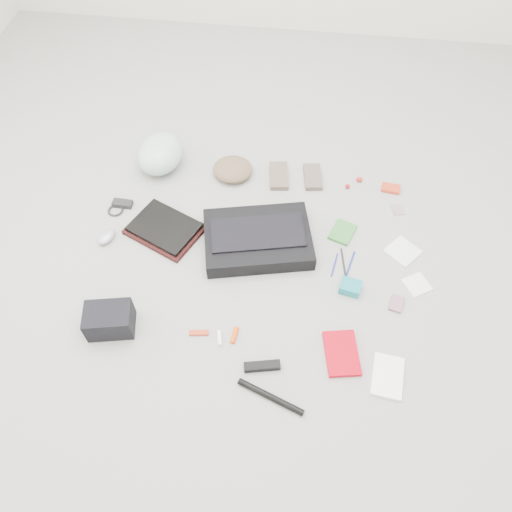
# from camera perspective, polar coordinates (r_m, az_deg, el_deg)

# --- Properties ---
(ground_plane) EXTENTS (4.00, 4.00, 0.00)m
(ground_plane) POSITION_cam_1_polar(r_m,az_deg,el_deg) (2.32, -0.00, -0.72)
(ground_plane) COLOR gray
(messenger_bag) EXTENTS (0.56, 0.46, 0.08)m
(messenger_bag) POSITION_cam_1_polar(r_m,az_deg,el_deg) (2.35, 0.20, 1.94)
(messenger_bag) COLOR black
(messenger_bag) RESTS_ON ground_plane
(bag_flap) EXTENTS (0.47, 0.29, 0.01)m
(bag_flap) POSITION_cam_1_polar(r_m,az_deg,el_deg) (2.31, 0.20, 2.66)
(bag_flap) COLOR black
(bag_flap) RESTS_ON messenger_bag
(laptop_sleeve) EXTENTS (0.41, 0.37, 0.02)m
(laptop_sleeve) POSITION_cam_1_polar(r_m,az_deg,el_deg) (2.46, -10.35, 2.97)
(laptop_sleeve) COLOR black
(laptop_sleeve) RESTS_ON ground_plane
(laptop) EXTENTS (0.37, 0.33, 0.02)m
(laptop) POSITION_cam_1_polar(r_m,az_deg,el_deg) (2.45, -10.43, 3.29)
(laptop) COLOR black
(laptop) RESTS_ON laptop_sleeve
(bike_helmet) EXTENTS (0.27, 0.32, 0.17)m
(bike_helmet) POSITION_cam_1_polar(r_m,az_deg,el_deg) (2.72, -10.89, 11.41)
(bike_helmet) COLOR silver
(bike_helmet) RESTS_ON ground_plane
(beanie) EXTENTS (0.22, 0.21, 0.07)m
(beanie) POSITION_cam_1_polar(r_m,az_deg,el_deg) (2.67, -2.68, 9.87)
(beanie) COLOR brown
(beanie) RESTS_ON ground_plane
(mitten_left) EXTENTS (0.12, 0.20, 0.03)m
(mitten_left) POSITION_cam_1_polar(r_m,az_deg,el_deg) (2.67, 2.63, 9.14)
(mitten_left) COLOR brown
(mitten_left) RESTS_ON ground_plane
(mitten_right) EXTENTS (0.11, 0.19, 0.03)m
(mitten_right) POSITION_cam_1_polar(r_m,az_deg,el_deg) (2.67, 6.49, 8.97)
(mitten_right) COLOR brown
(mitten_right) RESTS_ON ground_plane
(power_brick) EXTENTS (0.10, 0.05, 0.03)m
(power_brick) POSITION_cam_1_polar(r_m,az_deg,el_deg) (2.62, -15.01, 5.81)
(power_brick) COLOR black
(power_brick) RESTS_ON ground_plane
(cable_coil) EXTENTS (0.10, 0.10, 0.01)m
(cable_coil) POSITION_cam_1_polar(r_m,az_deg,el_deg) (2.61, -15.77, 5.04)
(cable_coil) COLOR black
(cable_coil) RESTS_ON ground_plane
(mouse) EXTENTS (0.10, 0.12, 0.04)m
(mouse) POSITION_cam_1_polar(r_m,az_deg,el_deg) (2.49, -16.71, 2.14)
(mouse) COLOR #9B9BAB
(mouse) RESTS_ON ground_plane
(camera_bag) EXTENTS (0.22, 0.17, 0.13)m
(camera_bag) POSITION_cam_1_polar(r_m,az_deg,el_deg) (2.18, -16.40, -7.03)
(camera_bag) COLOR black
(camera_bag) RESTS_ON ground_plane
(multitool) EXTENTS (0.08, 0.03, 0.01)m
(multitool) POSITION_cam_1_polar(r_m,az_deg,el_deg) (2.14, -6.56, -8.72)
(multitool) COLOR #AB2D14
(multitool) RESTS_ON ground_plane
(toiletry_tube_white) EXTENTS (0.03, 0.07, 0.02)m
(toiletry_tube_white) POSITION_cam_1_polar(r_m,az_deg,el_deg) (2.12, -4.19, -9.33)
(toiletry_tube_white) COLOR white
(toiletry_tube_white) RESTS_ON ground_plane
(toiletry_tube_orange) EXTENTS (0.03, 0.08, 0.02)m
(toiletry_tube_orange) POSITION_cam_1_polar(r_m,az_deg,el_deg) (2.12, -2.48, -9.02)
(toiletry_tube_orange) COLOR #DD4206
(toiletry_tube_orange) RESTS_ON ground_plane
(u_lock) EXTENTS (0.15, 0.07, 0.03)m
(u_lock) POSITION_cam_1_polar(r_m,az_deg,el_deg) (2.05, 0.70, -12.48)
(u_lock) COLOR black
(u_lock) RESTS_ON ground_plane
(bike_pump) EXTENTS (0.27, 0.12, 0.03)m
(bike_pump) POSITION_cam_1_polar(r_m,az_deg,el_deg) (2.01, 1.67, -15.79)
(bike_pump) COLOR black
(bike_pump) RESTS_ON ground_plane
(book_red) EXTENTS (0.17, 0.22, 0.02)m
(book_red) POSITION_cam_1_polar(r_m,az_deg,el_deg) (2.11, 9.76, -10.90)
(book_red) COLOR red
(book_red) RESTS_ON ground_plane
(book_white) EXTENTS (0.14, 0.19, 0.02)m
(book_white) POSITION_cam_1_polar(r_m,az_deg,el_deg) (2.11, 14.80, -13.16)
(book_white) COLOR white
(book_white) RESTS_ON ground_plane
(notepad) EXTENTS (0.14, 0.16, 0.02)m
(notepad) POSITION_cam_1_polar(r_m,az_deg,el_deg) (2.45, 9.85, 2.71)
(notepad) COLOR #30732D
(notepad) RESTS_ON ground_plane
(pen_blue) EXTENTS (0.03, 0.13, 0.01)m
(pen_blue) POSITION_cam_1_polar(r_m,az_deg,el_deg) (2.34, 8.97, -1.00)
(pen_blue) COLOR navy
(pen_blue) RESTS_ON ground_plane
(pen_black) EXTENTS (0.03, 0.16, 0.01)m
(pen_black) POSITION_cam_1_polar(r_m,az_deg,el_deg) (2.35, 9.95, -0.69)
(pen_black) COLOR black
(pen_black) RESTS_ON ground_plane
(pen_navy) EXTENTS (0.04, 0.14, 0.01)m
(pen_navy) POSITION_cam_1_polar(r_m,az_deg,el_deg) (2.35, 10.75, -0.85)
(pen_navy) COLOR navy
(pen_navy) RESTS_ON ground_plane
(accordion_wallet) EXTENTS (0.10, 0.09, 0.05)m
(accordion_wallet) POSITION_cam_1_polar(r_m,az_deg,el_deg) (2.26, 10.72, -3.52)
(accordion_wallet) COLOR teal
(accordion_wallet) RESTS_ON ground_plane
(card_deck) EXTENTS (0.07, 0.09, 0.02)m
(card_deck) POSITION_cam_1_polar(r_m,az_deg,el_deg) (2.28, 15.75, -5.28)
(card_deck) COLOR gray
(card_deck) RESTS_ON ground_plane
(napkin_top) EXTENTS (0.19, 0.19, 0.01)m
(napkin_top) POSITION_cam_1_polar(r_m,az_deg,el_deg) (2.45, 16.43, 0.52)
(napkin_top) COLOR silver
(napkin_top) RESTS_ON ground_plane
(napkin_bottom) EXTENTS (0.14, 0.14, 0.01)m
(napkin_bottom) POSITION_cam_1_polar(r_m,az_deg,el_deg) (2.36, 17.91, -3.12)
(napkin_bottom) COLOR silver
(napkin_bottom) RESTS_ON ground_plane
(lollipop_a) EXTENTS (0.03, 0.03, 0.02)m
(lollipop_a) POSITION_cam_1_polar(r_m,az_deg,el_deg) (2.66, 10.42, 7.84)
(lollipop_a) COLOR maroon
(lollipop_a) RESTS_ON ground_plane
(lollipop_b) EXTENTS (0.03, 0.03, 0.02)m
(lollipop_b) POSITION_cam_1_polar(r_m,az_deg,el_deg) (2.70, 11.62, 8.61)
(lollipop_b) COLOR red
(lollipop_b) RESTS_ON ground_plane
(lollipop_c) EXTENTS (0.03, 0.03, 0.03)m
(lollipop_c) POSITION_cam_1_polar(r_m,az_deg,el_deg) (2.70, 11.78, 8.55)
(lollipop_c) COLOR #AC2710
(lollipop_c) RESTS_ON ground_plane
(altoids_tin) EXTENTS (0.10, 0.07, 0.02)m
(altoids_tin) POSITION_cam_1_polar(r_m,az_deg,el_deg) (2.70, 15.13, 7.47)
(altoids_tin) COLOR red
(altoids_tin) RESTS_ON ground_plane
(stamp_sheet) EXTENTS (0.07, 0.08, 0.00)m
(stamp_sheet) POSITION_cam_1_polar(r_m,az_deg,el_deg) (2.62, 15.91, 5.11)
(stamp_sheet) COLOR gray
(stamp_sheet) RESTS_ON ground_plane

